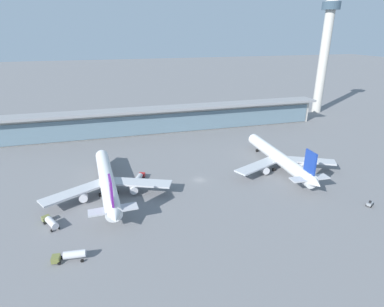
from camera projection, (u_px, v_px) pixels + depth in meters
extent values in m
plane|color=slate|center=(200.00, 180.00, 127.63)|extent=(1200.00, 1200.00, 0.00)
cylinder|color=white|center=(107.00, 180.00, 116.59)|extent=(7.97, 50.93, 5.35)
cone|color=white|center=(102.00, 154.00, 140.81)|extent=(5.48, 5.08, 5.24)
cone|color=white|center=(115.00, 217.00, 92.40)|extent=(5.11, 6.13, 4.81)
cube|color=black|center=(102.00, 154.00, 137.78)|extent=(4.12, 2.42, 0.65)
cube|color=#B7BABF|center=(74.00, 192.00, 109.34)|extent=(23.03, 16.33, 0.65)
cube|color=#B7BABF|center=(140.00, 183.00, 116.30)|extent=(23.52, 14.45, 0.65)
cylinder|color=silver|center=(83.00, 196.00, 110.37)|extent=(3.15, 4.02, 2.95)
cylinder|color=silver|center=(133.00, 189.00, 115.66)|extent=(3.15, 4.02, 2.95)
cube|color=#661E84|center=(111.00, 190.00, 94.20)|extent=(0.98, 6.48, 8.30)
cube|color=#B7BABF|center=(113.00, 209.00, 95.57)|extent=(14.94, 4.82, 0.46)
cylinder|color=black|center=(100.00, 195.00, 114.87)|extent=(1.17, 1.35, 1.29)
cylinder|color=black|center=(117.00, 192.00, 116.65)|extent=(1.17, 1.35, 1.29)
cylinder|color=black|center=(104.00, 169.00, 136.07)|extent=(1.17, 1.35, 1.29)
cylinder|color=white|center=(278.00, 157.00, 137.41)|extent=(6.89, 50.86, 5.35)
cone|color=white|center=(252.00, 138.00, 162.25)|extent=(5.39, 4.97, 5.24)
cone|color=white|center=(316.00, 183.00, 112.63)|extent=(4.99, 6.03, 4.81)
cube|color=black|center=(254.00, 138.00, 159.14)|extent=(4.08, 2.33, 0.65)
cube|color=#B7BABF|center=(258.00, 166.00, 130.92)|extent=(23.44, 14.85, 0.65)
cube|color=#B7BABF|center=(307.00, 160.00, 136.19)|extent=(23.15, 15.95, 0.65)
cylinder|color=silver|center=(264.00, 170.00, 131.73)|extent=(3.07, 3.96, 2.95)
cylinder|color=silver|center=(302.00, 165.00, 135.74)|extent=(3.07, 3.96, 2.95)
cube|color=#193899|center=(310.00, 162.00, 114.53)|extent=(0.84, 6.47, 8.30)
cube|color=#B7BABF|center=(310.00, 178.00, 115.89)|extent=(14.87, 4.50, 0.46)
cylinder|color=black|center=(274.00, 169.00, 135.85)|extent=(1.15, 1.32, 1.29)
cylinder|color=black|center=(286.00, 168.00, 137.20)|extent=(1.15, 1.32, 1.29)
cylinder|color=black|center=(257.00, 150.00, 157.34)|extent=(1.15, 1.32, 1.29)
cube|color=gray|center=(370.00, 204.00, 108.56)|extent=(3.18, 2.69, 0.90)
cube|color=black|center=(370.00, 202.00, 108.07)|extent=(0.95, 0.95, 0.70)
cylinder|color=black|center=(368.00, 203.00, 109.84)|extent=(0.92, 0.69, 0.90)
cylinder|color=black|center=(373.00, 204.00, 108.91)|extent=(0.92, 0.69, 0.90)
cylinder|color=black|center=(366.00, 205.00, 108.53)|extent=(0.92, 0.69, 0.90)
cylinder|color=black|center=(371.00, 206.00, 107.60)|extent=(0.92, 0.69, 0.90)
cube|color=olive|center=(46.00, 218.00, 99.41)|extent=(3.06, 2.90, 1.50)
cylinder|color=silver|center=(52.00, 223.00, 95.95)|extent=(4.50, 5.93, 2.10)
cylinder|color=black|center=(44.00, 223.00, 98.33)|extent=(0.67, 0.93, 0.90)
cylinder|color=black|center=(51.00, 220.00, 99.77)|extent=(0.67, 0.93, 0.90)
cylinder|color=black|center=(51.00, 231.00, 94.53)|extent=(0.67, 0.93, 0.90)
cylinder|color=black|center=(59.00, 228.00, 95.96)|extent=(0.67, 0.93, 0.90)
cube|color=#B21E1E|center=(142.00, 175.00, 129.49)|extent=(3.01, 2.81, 1.50)
cylinder|color=silver|center=(138.00, 178.00, 124.81)|extent=(4.21, 5.97, 2.10)
cylinder|color=black|center=(139.00, 177.00, 129.03)|extent=(0.62, 0.94, 0.90)
cylinder|color=black|center=(144.00, 178.00, 128.74)|extent=(0.62, 0.94, 0.90)
cylinder|color=black|center=(134.00, 184.00, 123.78)|extent=(0.62, 0.94, 0.90)
cylinder|color=black|center=(140.00, 184.00, 123.48)|extent=(0.62, 0.94, 0.90)
cube|color=olive|center=(56.00, 259.00, 81.86)|extent=(2.22, 2.58, 1.50)
cylinder|color=silver|center=(75.00, 254.00, 82.41)|extent=(5.78, 2.63, 2.10)
cylinder|color=black|center=(59.00, 263.00, 81.28)|extent=(0.92, 0.37, 0.90)
cylinder|color=black|center=(61.00, 258.00, 83.30)|extent=(0.92, 0.37, 0.90)
cylinder|color=black|center=(82.00, 261.00, 82.24)|extent=(0.92, 0.37, 0.90)
cylinder|color=black|center=(83.00, 255.00, 84.26)|extent=(0.92, 0.37, 0.90)
cube|color=beige|center=(166.00, 120.00, 186.25)|extent=(189.21, 8.00, 14.00)
cube|color=slate|center=(167.00, 123.00, 182.66)|extent=(185.43, 0.50, 11.20)
cube|color=gray|center=(166.00, 109.00, 181.70)|extent=(193.00, 12.80, 1.20)
cylinder|color=beige|center=(323.00, 64.00, 223.06)|extent=(6.40, 6.40, 69.45)
cylinder|color=#384C5B|center=(331.00, 6.00, 209.52)|extent=(12.00, 12.00, 5.00)
cone|color=beige|center=(332.00, 0.00, 208.17)|extent=(10.20, 10.20, 2.40)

